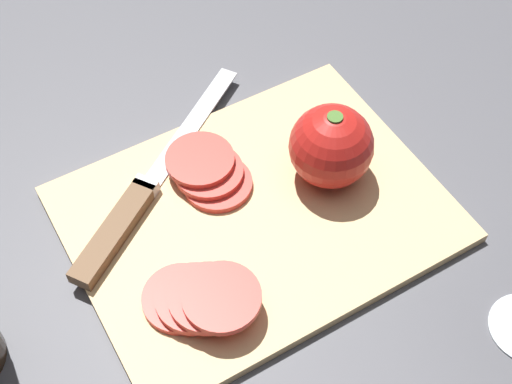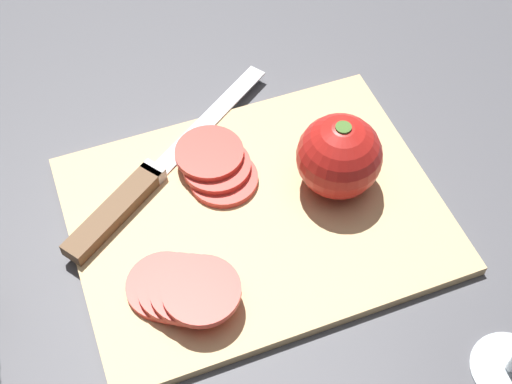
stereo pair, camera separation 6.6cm
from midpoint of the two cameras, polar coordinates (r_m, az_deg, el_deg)
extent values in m
plane|color=#4C4C51|center=(0.70, 8.33, -1.50)|extent=(3.00, 3.00, 0.00)
cube|color=tan|center=(0.69, 2.74, -1.96)|extent=(0.35, 0.27, 0.01)
cylinder|color=silver|center=(0.66, 22.46, -13.15)|extent=(0.07, 0.07, 0.00)
sphere|color=red|center=(0.68, 9.44, 2.64)|extent=(0.08, 0.08, 0.08)
cylinder|color=#47702D|center=(0.65, 9.88, 4.76)|extent=(0.01, 0.01, 0.01)
cube|color=silver|center=(0.75, -1.26, 5.67)|extent=(0.16, 0.12, 0.00)
cube|color=silver|center=(0.70, -5.57, 1.44)|extent=(0.02, 0.03, 0.01)
cube|color=brown|center=(0.68, -8.64, -1.82)|extent=(0.11, 0.09, 0.01)
cylinder|color=#D63D33|center=(0.64, -4.40, -7.72)|extent=(0.07, 0.07, 0.01)
cylinder|color=#D63D33|center=(0.63, -3.39, -7.85)|extent=(0.07, 0.07, 0.01)
cylinder|color=#D63D33|center=(0.62, -2.35, -7.99)|extent=(0.07, 0.07, 0.01)
cylinder|color=#D63D33|center=(0.61, -1.29, -8.12)|extent=(0.07, 0.07, 0.01)
cylinder|color=#D63D33|center=(0.70, 0.06, 0.90)|extent=(0.07, 0.07, 0.01)
cylinder|color=#D63D33|center=(0.70, -0.51, 1.93)|extent=(0.07, 0.07, 0.01)
cylinder|color=#D63D33|center=(0.70, -1.09, 2.96)|extent=(0.07, 0.07, 0.01)
camera|label=1|loc=(0.03, -87.13, 3.85)|focal=50.00mm
camera|label=2|loc=(0.03, 92.87, -3.85)|focal=50.00mm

